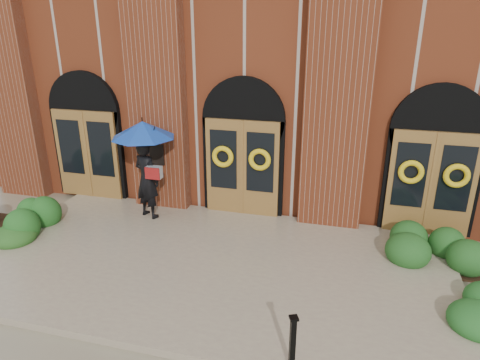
% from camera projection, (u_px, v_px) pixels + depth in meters
% --- Properties ---
extents(ground, '(90.00, 90.00, 0.00)m').
position_uv_depth(ground, '(209.00, 272.00, 8.98)').
color(ground, gray).
rests_on(ground, ground).
extents(landing, '(10.00, 5.30, 0.15)m').
position_uv_depth(landing, '(212.00, 265.00, 9.09)').
color(landing, tan).
rests_on(landing, ground).
extents(church_building, '(16.20, 12.53, 7.00)m').
position_uv_depth(church_building, '(284.00, 62.00, 15.68)').
color(church_building, '#5E2714').
rests_on(church_building, ground).
extents(man_with_umbrella, '(2.04, 2.04, 2.52)m').
position_uv_depth(man_with_umbrella, '(145.00, 151.00, 10.56)').
color(man_with_umbrella, black).
rests_on(man_with_umbrella, landing).
extents(metal_post, '(0.16, 0.16, 0.92)m').
position_uv_depth(metal_post, '(293.00, 342.00, 6.14)').
color(metal_post, black).
rests_on(metal_post, landing).
extents(hedge_wall_right, '(2.71, 1.08, 0.70)m').
position_uv_depth(hedge_wall_right, '(466.00, 252.00, 9.07)').
color(hedge_wall_right, '#1F4D1B').
rests_on(hedge_wall_right, ground).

